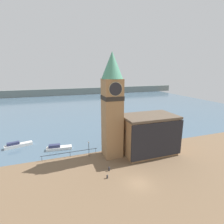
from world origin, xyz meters
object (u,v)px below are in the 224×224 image
at_px(mooring_bollard_far, 109,169).
at_px(boat_near, 58,148).
at_px(mooring_bollard_near, 107,176).
at_px(lamp_post, 89,146).
at_px(clock_tower, 112,103).
at_px(boat_far, 18,145).
at_px(pier_building, 149,134).

bearing_deg(mooring_bollard_far, boat_near, 124.46).
relative_size(mooring_bollard_near, mooring_bollard_far, 0.84).
relative_size(mooring_bollard_far, lamp_post, 0.23).
distance_m(clock_tower, boat_near, 17.62).
bearing_deg(clock_tower, boat_far, 150.56).
xyz_separation_m(boat_far, lamp_post, (15.85, -10.83, 2.00)).
relative_size(clock_tower, pier_building, 1.83).
distance_m(clock_tower, pier_building, 11.27).
height_order(clock_tower, pier_building, clock_tower).
distance_m(pier_building, mooring_bollard_far, 12.52).
bearing_deg(clock_tower, lamp_post, 168.98).
height_order(boat_far, lamp_post, lamp_post).
distance_m(boat_far, lamp_post, 19.30).
relative_size(boat_near, boat_far, 0.94).
height_order(mooring_bollard_far, lamp_post, lamp_post).
distance_m(clock_tower, mooring_bollard_far, 13.10).
xyz_separation_m(mooring_bollard_near, mooring_bollard_far, (1.07, 2.18, 0.07)).
bearing_deg(lamp_post, boat_far, 145.64).
height_order(boat_near, mooring_bollard_far, boat_near).
xyz_separation_m(boat_far, mooring_bollard_near, (17.23, -19.80, -0.16)).
xyz_separation_m(pier_building, boat_far, (-29.32, 13.24, -3.94)).
xyz_separation_m(clock_tower, lamp_post, (-5.11, 1.00, -9.35)).
bearing_deg(clock_tower, pier_building, -9.57).
distance_m(boat_near, lamp_post, 8.98).
height_order(clock_tower, mooring_bollard_near, clock_tower).
height_order(boat_far, mooring_bollard_far, boat_far).
bearing_deg(mooring_bollard_near, clock_tower, 64.97).
height_order(pier_building, boat_far, pier_building).
bearing_deg(mooring_bollard_far, boat_far, 136.10).
height_order(pier_building, mooring_bollard_far, pier_building).
distance_m(pier_building, mooring_bollard_near, 14.35).
distance_m(pier_building, boat_near, 21.90).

